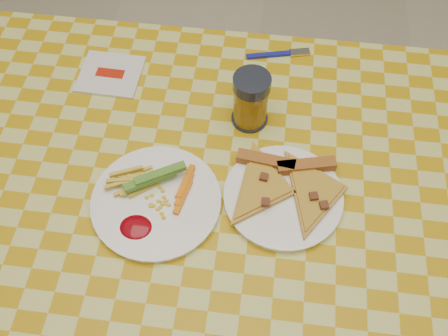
% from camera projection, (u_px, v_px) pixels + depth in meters
% --- Properties ---
extents(ground, '(8.00, 8.00, 0.00)m').
position_uv_depth(ground, '(224.00, 315.00, 1.56)').
color(ground, beige).
rests_on(ground, ground).
extents(table, '(1.28, 0.88, 0.76)m').
position_uv_depth(table, '(224.00, 216.00, 0.98)').
color(table, white).
rests_on(table, ground).
extents(plate_left, '(0.25, 0.25, 0.01)m').
position_uv_depth(plate_left, '(156.00, 202.00, 0.91)').
color(plate_left, white).
rests_on(plate_left, table).
extents(plate_right, '(0.25, 0.25, 0.01)m').
position_uv_depth(plate_right, '(283.00, 197.00, 0.91)').
color(plate_right, white).
rests_on(plate_right, table).
extents(fries_veggies, '(0.17, 0.16, 0.04)m').
position_uv_depth(fries_veggies, '(152.00, 190.00, 0.90)').
color(fries_veggies, gold).
rests_on(fries_veggies, plate_left).
extents(pizza_slices, '(0.26, 0.24, 0.02)m').
position_uv_depth(pizza_slices, '(286.00, 186.00, 0.91)').
color(pizza_slices, gold).
rests_on(pizza_slices, plate_right).
extents(drink_glass, '(0.07, 0.07, 0.12)m').
position_uv_depth(drink_glass, '(251.00, 100.00, 0.97)').
color(drink_glass, black).
rests_on(drink_glass, table).
extents(napkin, '(0.13, 0.12, 0.01)m').
position_uv_depth(napkin, '(110.00, 74.00, 1.08)').
color(napkin, silver).
rests_on(napkin, table).
extents(fork, '(0.14, 0.05, 0.01)m').
position_uv_depth(fork, '(279.00, 54.00, 1.11)').
color(fork, navy).
rests_on(fork, table).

